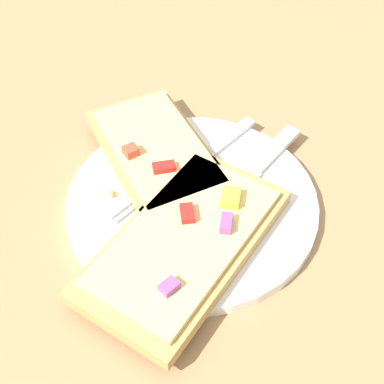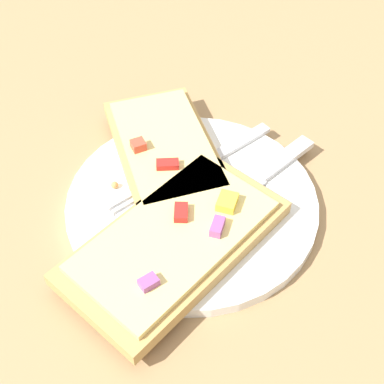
% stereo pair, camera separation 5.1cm
% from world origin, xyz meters
% --- Properties ---
extents(ground_plane, '(4.00, 4.00, 0.00)m').
position_xyz_m(ground_plane, '(0.00, 0.00, 0.00)').
color(ground_plane, '#9E7A51').
extents(plate, '(0.25, 0.25, 0.01)m').
position_xyz_m(plate, '(0.00, 0.00, 0.01)').
color(plate, white).
rests_on(plate, ground).
extents(fork, '(0.17, 0.13, 0.01)m').
position_xyz_m(fork, '(-0.03, -0.01, 0.01)').
color(fork, silver).
rests_on(fork, plate).
extents(knife, '(0.19, 0.12, 0.01)m').
position_xyz_m(knife, '(-0.04, 0.05, 0.01)').
color(knife, silver).
rests_on(knife, plate).
extents(pizza_slice_main, '(0.23, 0.19, 0.03)m').
position_xyz_m(pizza_slice_main, '(0.06, -0.00, 0.02)').
color(pizza_slice_main, tan).
rests_on(pizza_slice_main, plate).
extents(pizza_slice_corner, '(0.20, 0.18, 0.03)m').
position_xyz_m(pizza_slice_corner, '(-0.05, -0.04, 0.02)').
color(pizza_slice_corner, tan).
rests_on(pizza_slice_corner, plate).
extents(crumb_scatter, '(0.02, 0.07, 0.01)m').
position_xyz_m(crumb_scatter, '(-0.00, -0.04, 0.02)').
color(crumb_scatter, '#A27D4C').
rests_on(crumb_scatter, plate).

